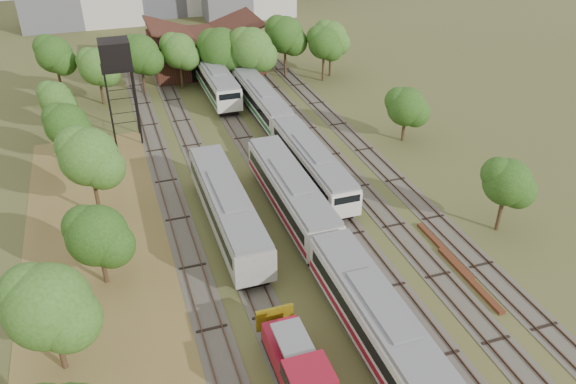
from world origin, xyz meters
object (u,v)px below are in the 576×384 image
object	(u,v)px
railcar_red_set	(328,250)
shunter_locomotive	(299,370)
water_tower	(115,57)
railcar_green_set	(262,101)

from	to	relation	value
railcar_red_set	shunter_locomotive	bearing A→B (deg)	-120.95
water_tower	shunter_locomotive	bearing A→B (deg)	-80.40
railcar_green_set	water_tower	bearing A→B (deg)	-173.71
railcar_red_set	railcar_green_set	distance (m)	31.69
shunter_locomotive	railcar_green_set	bearing A→B (deg)	76.43
railcar_red_set	railcar_green_set	bearing A→B (deg)	82.75
shunter_locomotive	water_tower	size ratio (longest dim) A/B	0.70
railcar_red_set	shunter_locomotive	size ratio (longest dim) A/B	4.27
railcar_red_set	water_tower	bearing A→B (deg)	113.22
shunter_locomotive	water_tower	xyz separation A→B (m)	(-6.70, 39.60, 8.12)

